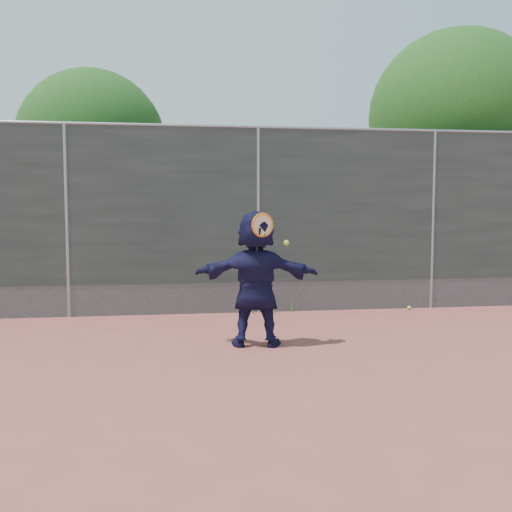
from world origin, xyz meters
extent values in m
plane|color=#9E4C42|center=(0.00, 0.00, 0.00)|extent=(80.00, 80.00, 0.00)
imported|color=#141439|center=(-0.36, 1.23, 0.84)|extent=(1.61, 0.74, 1.67)
sphere|color=#BBD830|center=(2.55, 3.35, 0.03)|extent=(0.07, 0.07, 0.07)
cube|color=#38423D|center=(0.00, 3.50, 1.75)|extent=(20.00, 0.04, 2.50)
cube|color=slate|center=(0.00, 3.50, 0.25)|extent=(20.00, 0.03, 0.50)
cylinder|color=gray|center=(0.00, 3.50, 3.00)|extent=(20.00, 0.05, 0.05)
cylinder|color=gray|center=(-3.00, 3.50, 1.50)|extent=(0.06, 0.06, 3.00)
cylinder|color=gray|center=(0.00, 3.50, 1.50)|extent=(0.06, 0.06, 3.00)
cylinder|color=gray|center=(3.00, 3.50, 1.50)|extent=(0.06, 0.06, 3.00)
torus|color=orange|center=(-0.31, 1.03, 1.50)|extent=(0.28, 0.12, 0.29)
cylinder|color=beige|center=(-0.31, 1.03, 1.50)|extent=(0.24, 0.09, 0.25)
cylinder|color=black|center=(-0.36, 1.05, 1.30)|extent=(0.07, 0.13, 0.33)
sphere|color=#BBD830|center=(-0.01, 1.10, 1.28)|extent=(0.07, 0.07, 0.07)
cylinder|color=#382314|center=(4.50, 5.70, 1.30)|extent=(0.28, 0.28, 2.60)
sphere|color=#23561C|center=(4.50, 5.70, 3.59)|extent=(3.60, 3.60, 3.60)
sphere|color=#23561C|center=(5.22, 5.90, 3.23)|extent=(2.52, 2.52, 2.52)
cylinder|color=#382314|center=(-3.00, 6.50, 1.10)|extent=(0.28, 0.28, 2.20)
sphere|color=#23561C|center=(-3.00, 6.50, 3.03)|extent=(3.00, 3.00, 3.00)
sphere|color=#23561C|center=(-2.40, 6.70, 2.73)|extent=(2.10, 2.10, 2.10)
cone|color=#387226|center=(0.25, 3.38, 0.13)|extent=(0.03, 0.03, 0.26)
cone|color=#387226|center=(0.55, 3.40, 0.15)|extent=(0.03, 0.03, 0.30)
cone|color=#387226|center=(-0.10, 3.36, 0.11)|extent=(0.03, 0.03, 0.22)
camera|label=1|loc=(-1.35, -5.67, 1.69)|focal=40.00mm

